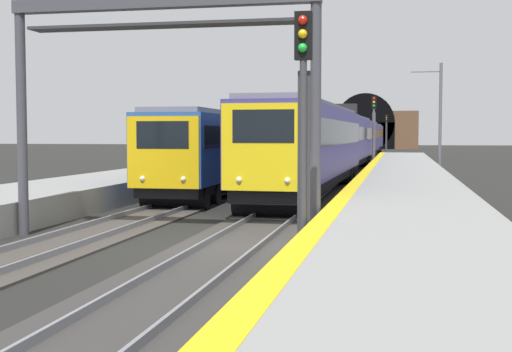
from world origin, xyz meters
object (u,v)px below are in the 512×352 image
object	(u,v)px
train_adjacent_platform	(266,144)
railway_signal_near	(303,113)
railway_signal_far	(386,129)
railway_signal_mid	(374,125)
train_main_approaching	(353,139)
overhead_signal_gantry	(162,55)
catenary_mast_near	(440,117)

from	to	relation	value
train_adjacent_platform	railway_signal_near	size ratio (longest dim) A/B	7.39
railway_signal_far	train_adjacent_platform	bearing A→B (deg)	-5.13
train_adjacent_platform	railway_signal_mid	size ratio (longest dim) A/B	6.86
railway_signal_mid	railway_signal_far	bearing A→B (deg)	-180.00
train_main_approaching	train_adjacent_platform	xyz separation A→B (m)	(-18.64, 4.46, -0.19)
train_main_approaching	overhead_signal_gantry	xyz separation A→B (m)	(-45.01, 2.23, 2.57)
train_main_approaching	train_adjacent_platform	distance (m)	19.16
train_main_approaching	catenary_mast_near	size ratio (longest dim) A/B	10.42
railway_signal_near	train_adjacent_platform	bearing A→B (deg)	-167.51
train_adjacent_platform	railway_signal_far	world-z (taller)	railway_signal_far
train_main_approaching	train_adjacent_platform	world-z (taller)	train_main_approaching
train_main_approaching	catenary_mast_near	world-z (taller)	catenary_mast_near
railway_signal_mid	catenary_mast_near	distance (m)	8.69
overhead_signal_gantry	catenary_mast_near	world-z (taller)	catenary_mast_near
train_adjacent_platform	catenary_mast_near	bearing A→B (deg)	121.00
train_adjacent_platform	catenary_mast_near	xyz separation A→B (m)	(7.00, -11.31, 1.84)
train_adjacent_platform	railway_signal_mid	distance (m)	15.60
train_main_approaching	overhead_signal_gantry	bearing A→B (deg)	-1.54
railway_signal_near	railway_signal_far	distance (m)	100.23
catenary_mast_near	railway_signal_far	bearing A→B (deg)	4.36
railway_signal_far	overhead_signal_gantry	size ratio (longest dim) A/B	0.69
train_adjacent_platform	railway_signal_far	bearing A→B (deg)	174.11
railway_signal_mid	catenary_mast_near	xyz separation A→B (m)	(-7.16, -4.91, 0.49)
railway_signal_mid	railway_signal_far	world-z (taller)	railway_signal_mid
overhead_signal_gantry	catenary_mast_near	size ratio (longest dim) A/B	1.09
railway_signal_far	catenary_mast_near	distance (m)	64.51
railway_signal_near	railway_signal_far	world-z (taller)	railway_signal_far
train_adjacent_platform	overhead_signal_gantry	bearing A→B (deg)	4.08
train_main_approaching	catenary_mast_near	xyz separation A→B (m)	(-11.64, -6.85, 1.65)
railway_signal_near	overhead_signal_gantry	bearing A→B (deg)	-121.29
train_main_approaching	train_adjacent_platform	size ratio (longest dim) A/B	2.01
railway_signal_mid	overhead_signal_gantry	xyz separation A→B (m)	(-40.53, 4.18, 1.42)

